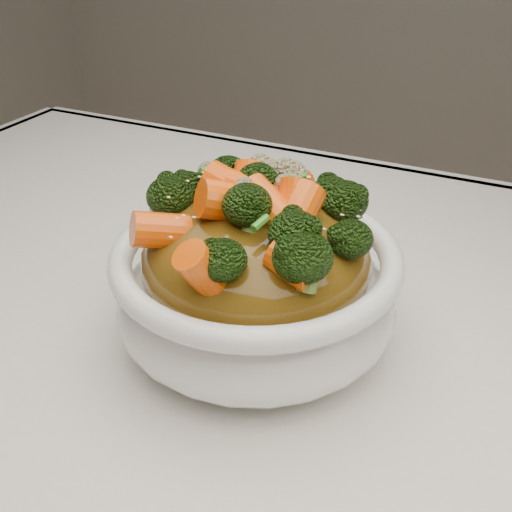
% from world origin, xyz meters
% --- Properties ---
extents(tablecloth, '(1.20, 0.80, 0.04)m').
position_xyz_m(tablecloth, '(0.00, 0.00, 0.73)').
color(tablecloth, silver).
rests_on(tablecloth, dining_table).
extents(bowl, '(0.25, 0.25, 0.08)m').
position_xyz_m(bowl, '(-0.05, 0.02, 0.79)').
color(bowl, white).
rests_on(bowl, tablecloth).
extents(sauce_base, '(0.20, 0.20, 0.09)m').
position_xyz_m(sauce_base, '(-0.05, 0.02, 0.82)').
color(sauce_base, brown).
rests_on(sauce_base, bowl).
extents(carrots, '(0.20, 0.20, 0.05)m').
position_xyz_m(carrots, '(-0.05, 0.02, 0.88)').
color(carrots, '#F85908').
rests_on(carrots, sauce_base).
extents(broccoli, '(0.20, 0.20, 0.04)m').
position_xyz_m(broccoli, '(-0.05, 0.02, 0.88)').
color(broccoli, black).
rests_on(broccoli, sauce_base).
extents(cauliflower, '(0.20, 0.20, 0.04)m').
position_xyz_m(cauliflower, '(-0.05, 0.02, 0.88)').
color(cauliflower, tan).
rests_on(cauliflower, sauce_base).
extents(scallions, '(0.15, 0.15, 0.02)m').
position_xyz_m(scallions, '(-0.05, 0.02, 0.88)').
color(scallions, '#327A1C').
rests_on(scallions, sauce_base).
extents(sesame_seeds, '(0.18, 0.18, 0.01)m').
position_xyz_m(sesame_seeds, '(-0.05, 0.02, 0.88)').
color(sesame_seeds, beige).
rests_on(sesame_seeds, sauce_base).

